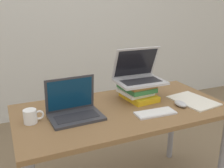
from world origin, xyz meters
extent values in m
cube|color=silver|center=(0.00, 2.07, 1.35)|extent=(8.00, 0.05, 2.70)
cube|color=brown|center=(0.00, 0.36, 0.71)|extent=(1.41, 0.72, 0.03)
cylinder|color=gray|center=(0.65, 0.06, 0.35)|extent=(0.05, 0.05, 0.70)
cylinder|color=gray|center=(-0.65, 0.66, 0.35)|extent=(0.05, 0.05, 0.70)
cylinder|color=gray|center=(0.65, 0.66, 0.35)|extent=(0.05, 0.05, 0.70)
cube|color=#333338|center=(-0.33, 0.34, 0.74)|extent=(0.33, 0.24, 0.02)
cube|color=#232328|center=(-0.33, 0.32, 0.75)|extent=(0.27, 0.13, 0.00)
cube|color=#333338|center=(-0.33, 0.44, 0.86)|extent=(0.32, 0.04, 0.22)
cube|color=#0A2D4C|center=(-0.33, 0.43, 0.86)|extent=(0.29, 0.03, 0.19)
cube|color=gold|center=(0.18, 0.47, 0.75)|extent=(0.21, 0.28, 0.04)
cube|color=white|center=(0.16, 0.48, 0.78)|extent=(0.22, 0.23, 0.03)
cube|color=#33753D|center=(0.17, 0.48, 0.81)|extent=(0.21, 0.27, 0.03)
cube|color=olive|center=(0.17, 0.47, 0.84)|extent=(0.21, 0.23, 0.03)
cube|color=#B2B2B7|center=(0.18, 0.46, 0.86)|extent=(0.34, 0.26, 0.02)
cube|color=#232328|center=(0.18, 0.44, 0.87)|extent=(0.28, 0.14, 0.00)
cube|color=#B2B2B7|center=(0.18, 0.54, 0.99)|extent=(0.34, 0.11, 0.23)
cube|color=black|center=(0.18, 0.53, 0.98)|extent=(0.31, 0.09, 0.20)
cube|color=silver|center=(0.15, 0.19, 0.74)|extent=(0.27, 0.12, 0.01)
cube|color=silver|center=(0.15, 0.19, 0.74)|extent=(0.24, 0.10, 0.00)
ellipsoid|color=#B2B2B7|center=(0.37, 0.23, 0.75)|extent=(0.06, 0.11, 0.03)
cube|color=silver|center=(0.51, 0.27, 0.73)|extent=(0.27, 0.35, 0.01)
cylinder|color=white|center=(-0.59, 0.38, 0.77)|extent=(0.08, 0.08, 0.08)
torus|color=white|center=(-0.54, 0.38, 0.77)|extent=(0.06, 0.01, 0.06)
camera|label=1|loc=(-0.72, -1.09, 1.43)|focal=42.00mm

